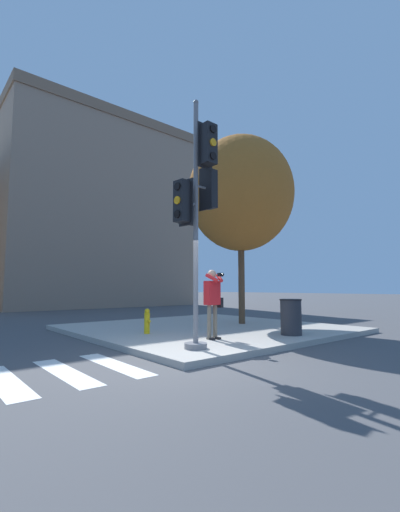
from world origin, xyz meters
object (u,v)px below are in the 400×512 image
person_photographer (213,297)px  trash_bin (291,317)px  fire_hydrant (147,321)px  traffic_signal_pole (196,201)px  street_tree (241,194)px

person_photographer → trash_bin: size_ratio=1.79×
person_photographer → fire_hydrant: size_ratio=2.48×
fire_hydrant → trash_bin: size_ratio=0.72×
fire_hydrant → trash_bin: bearing=-44.1°
traffic_signal_pole → fire_hydrant: 4.03m
person_photographer → fire_hydrant: (-0.74, 1.99, -0.71)m
fire_hydrant → person_photographer: bearing=-69.5°
traffic_signal_pole → fire_hydrant: size_ratio=7.90×
trash_bin → person_photographer: bearing=158.9°
traffic_signal_pole → person_photographer: (1.20, 0.78, -2.17)m
person_photographer → street_tree: bearing=32.2°
traffic_signal_pole → street_tree: street_tree is taller
traffic_signal_pole → fire_hydrant: (0.46, 2.77, -2.89)m
trash_bin → traffic_signal_pole: bearing=179.0°
person_photographer → street_tree: street_tree is taller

